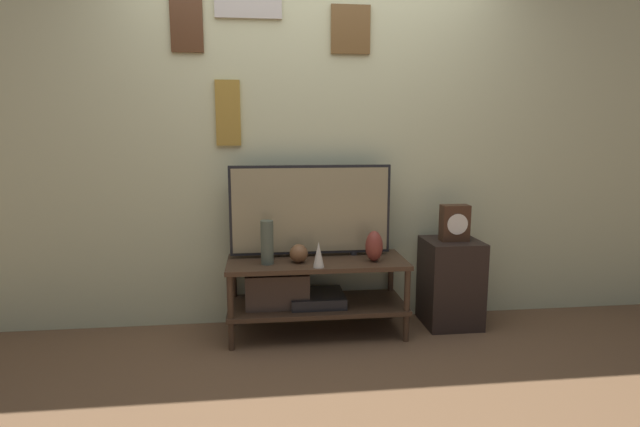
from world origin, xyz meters
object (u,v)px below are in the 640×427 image
at_px(vase_round_glass, 299,253).
at_px(vase_slim_bronze, 319,255).
at_px(television, 311,210).
at_px(vase_tall_ceramic, 267,242).
at_px(vase_urn_stoneware, 374,246).
at_px(mantel_clock, 455,223).

xyz_separation_m(vase_round_glass, vase_slim_bronze, (0.12, -0.13, 0.02)).
height_order(television, vase_tall_ceramic, television).
distance_m(vase_urn_stoneware, vase_slim_bronze, 0.39).
height_order(vase_urn_stoneware, vase_slim_bronze, vase_urn_stoneware).
relative_size(television, vase_urn_stoneware, 5.34).
bearing_deg(vase_urn_stoneware, television, 155.25).
bearing_deg(vase_tall_ceramic, vase_slim_bronze, -19.77).
bearing_deg(vase_round_glass, television, 58.72).
distance_m(television, mantel_clock, 0.99).
bearing_deg(vase_slim_bronze, television, 94.28).
height_order(vase_urn_stoneware, vase_tall_ceramic, vase_tall_ceramic).
height_order(television, mantel_clock, television).
height_order(television, vase_round_glass, television).
xyz_separation_m(television, mantel_clock, (0.98, -0.07, -0.10)).
height_order(vase_round_glass, vase_slim_bronze, vase_slim_bronze).
bearing_deg(vase_tall_ceramic, television, 29.84).
xyz_separation_m(television, vase_urn_stoneware, (0.40, -0.18, -0.22)).
bearing_deg(vase_slim_bronze, vase_round_glass, 131.62).
distance_m(television, vase_urn_stoneware, 0.49).
xyz_separation_m(vase_urn_stoneware, mantel_clock, (0.59, 0.11, 0.12)).
height_order(vase_urn_stoneware, vase_round_glass, vase_urn_stoneware).
bearing_deg(mantel_clock, vase_slim_bronze, -167.41).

